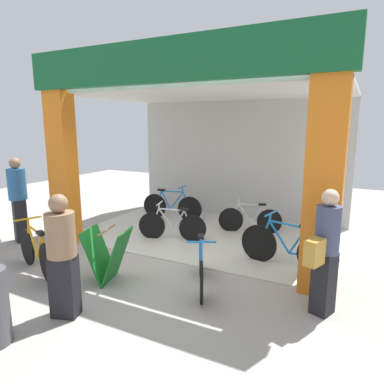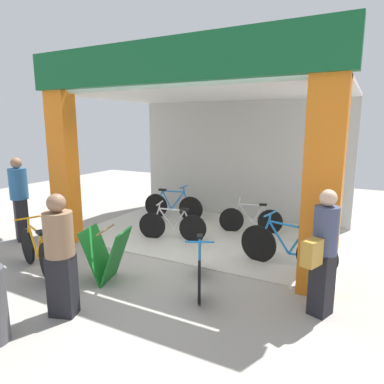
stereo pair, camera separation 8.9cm
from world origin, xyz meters
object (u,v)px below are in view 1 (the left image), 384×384
object	(u,v)px
bicycle_inside_1	(172,206)
pedestrian_0	(18,198)
pedestrian_2	(325,252)
bicycle_inside_2	(172,226)
bicycle_parked_1	(37,253)
bicycle_inside_0	(250,219)
bicycle_inside_3	(287,247)
pedestrian_3	(62,254)
bicycle_parked_0	(201,266)
sandwich_board_sign	(108,255)

from	to	relation	value
bicycle_inside_1	pedestrian_0	world-z (taller)	pedestrian_0
pedestrian_2	bicycle_inside_2	bearing A→B (deg)	153.04
bicycle_inside_2	bicycle_parked_1	distance (m)	2.76
pedestrian_2	bicycle_inside_0	bearing A→B (deg)	123.09
bicycle_inside_3	pedestrian_0	size ratio (longest dim) A/B	0.96
bicycle_inside_0	bicycle_parked_1	xyz separation A→B (m)	(-2.52, -3.79, 0.04)
pedestrian_2	pedestrian_3	world-z (taller)	pedestrian_2
bicycle_inside_2	bicycle_parked_1	world-z (taller)	bicycle_parked_1
bicycle_inside_1	bicycle_inside_2	size ratio (longest dim) A/B	1.13
bicycle_parked_0	pedestrian_2	xyz separation A→B (m)	(1.76, 0.03, 0.53)
pedestrian_3	bicycle_inside_3	bearing A→B (deg)	51.71
bicycle_inside_1	pedestrian_2	bearing A→B (deg)	-37.03
bicycle_parked_0	bicycle_inside_0	bearing A→B (deg)	93.21
bicycle_inside_3	bicycle_inside_0	bearing A→B (deg)	125.48
bicycle_inside_1	sandwich_board_sign	xyz separation A→B (m)	(0.96, -3.64, 0.07)
bicycle_inside_0	pedestrian_2	size ratio (longest dim) A/B	0.83
bicycle_inside_1	pedestrian_3	distance (m)	4.86
bicycle_parked_1	bicycle_inside_3	bearing A→B (deg)	29.60
bicycle_inside_2	pedestrian_2	distance (m)	3.71
bicycle_inside_2	pedestrian_3	world-z (taller)	pedestrian_3
bicycle_inside_2	pedestrian_2	bearing A→B (deg)	-26.96
sandwich_board_sign	pedestrian_0	world-z (taller)	pedestrian_0
bicycle_inside_0	bicycle_inside_1	size ratio (longest dim) A/B	0.85
bicycle_parked_1	pedestrian_3	xyz separation A→B (m)	(1.46, -0.75, 0.49)
pedestrian_2	bicycle_inside_1	bearing A→B (deg)	142.97
bicycle_inside_3	bicycle_parked_0	bearing A→B (deg)	-128.07
bicycle_inside_1	pedestrian_0	distance (m)	3.65
sandwich_board_sign	pedestrian_0	size ratio (longest dim) A/B	0.49
bicycle_inside_1	pedestrian_3	world-z (taller)	pedestrian_3
bicycle_inside_3	bicycle_parked_0	world-z (taller)	bicycle_inside_3
bicycle_inside_3	bicycle_parked_1	bearing A→B (deg)	-150.40
bicycle_inside_1	pedestrian_2	size ratio (longest dim) A/B	0.98
bicycle_inside_0	pedestrian_3	xyz separation A→B (m)	(-1.06, -4.54, 0.54)
sandwich_board_sign	pedestrian_3	bearing A→B (deg)	-80.30
sandwich_board_sign	pedestrian_3	world-z (taller)	pedestrian_3
bicycle_parked_0	sandwich_board_sign	world-z (taller)	sandwich_board_sign
bicycle_inside_2	pedestrian_2	size ratio (longest dim) A/B	0.87
bicycle_parked_1	pedestrian_2	size ratio (longest dim) A/B	0.92
bicycle_inside_0	bicycle_inside_2	xyz separation A→B (m)	(-1.34, -1.29, 0.01)
pedestrian_0	bicycle_inside_3	bearing A→B (deg)	11.66
bicycle_inside_1	pedestrian_2	world-z (taller)	pedestrian_2
bicycle_inside_2	sandwich_board_sign	bearing A→B (deg)	-87.52
bicycle_inside_3	bicycle_parked_1	distance (m)	4.28
pedestrian_0	bicycle_inside_0	bearing A→B (deg)	33.38
bicycle_inside_0	bicycle_inside_3	xyz separation A→B (m)	(1.20, -1.68, 0.06)
bicycle_inside_1	sandwich_board_sign	world-z (taller)	bicycle_inside_1
pedestrian_2	bicycle_parked_0	bearing A→B (deg)	-178.96
bicycle_parked_0	pedestrian_2	bearing A→B (deg)	1.04
pedestrian_3	pedestrian_0	bearing A→B (deg)	151.38
bicycle_inside_1	bicycle_inside_2	distance (m)	1.69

